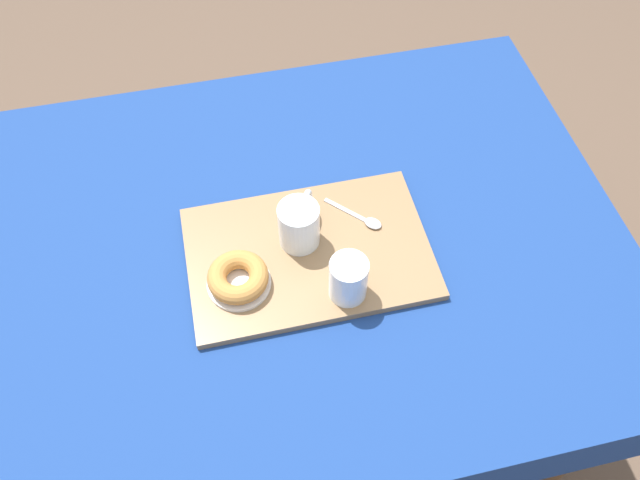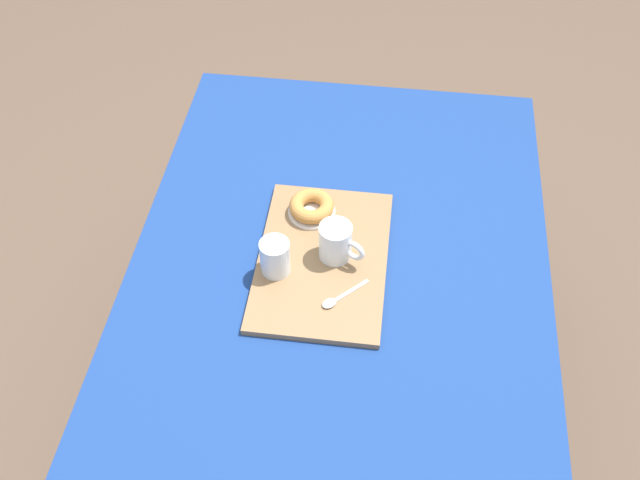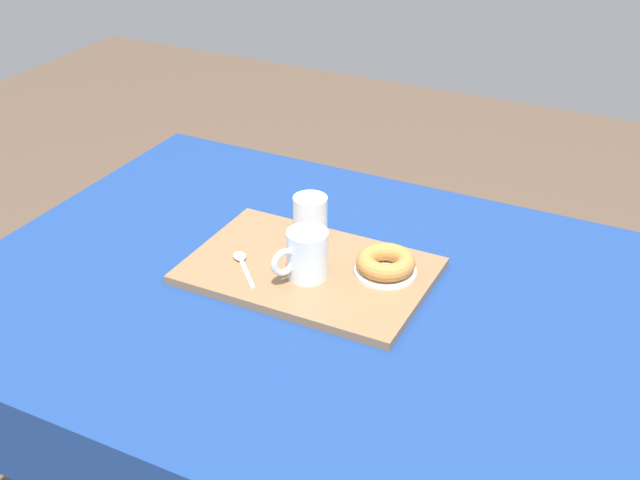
% 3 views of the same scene
% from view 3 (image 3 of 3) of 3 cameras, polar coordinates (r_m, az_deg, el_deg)
% --- Properties ---
extents(dining_table, '(1.28, 0.96, 0.72)m').
position_cam_3_polar(dining_table, '(1.54, -0.29, -6.48)').
color(dining_table, navy).
rests_on(dining_table, ground).
extents(serving_tray, '(0.44, 0.29, 0.02)m').
position_cam_3_polar(serving_tray, '(1.52, -0.77, -2.15)').
color(serving_tray, olive).
rests_on(serving_tray, dining_table).
extents(tea_mug_left, '(0.08, 0.11, 0.09)m').
position_cam_3_polar(tea_mug_left, '(1.47, -0.94, -1.11)').
color(tea_mug_left, white).
rests_on(tea_mug_left, serving_tray).
extents(water_glass_near, '(0.07, 0.07, 0.09)m').
position_cam_3_polar(water_glass_near, '(1.59, -0.68, 1.42)').
color(water_glass_near, white).
rests_on(water_glass_near, serving_tray).
extents(donut_plate_left, '(0.11, 0.11, 0.01)m').
position_cam_3_polar(donut_plate_left, '(1.50, 4.57, -2.21)').
color(donut_plate_left, white).
rests_on(donut_plate_left, serving_tray).
extents(sugar_donut_left, '(0.11, 0.11, 0.03)m').
position_cam_3_polar(sugar_donut_left, '(1.49, 4.60, -1.54)').
color(sugar_donut_left, '#BC7F3D').
rests_on(sugar_donut_left, donut_plate_left).
extents(teaspoon_near, '(0.10, 0.10, 0.01)m').
position_cam_3_polar(teaspoon_near, '(1.53, -5.49, -1.41)').
color(teaspoon_near, silver).
rests_on(teaspoon_near, serving_tray).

